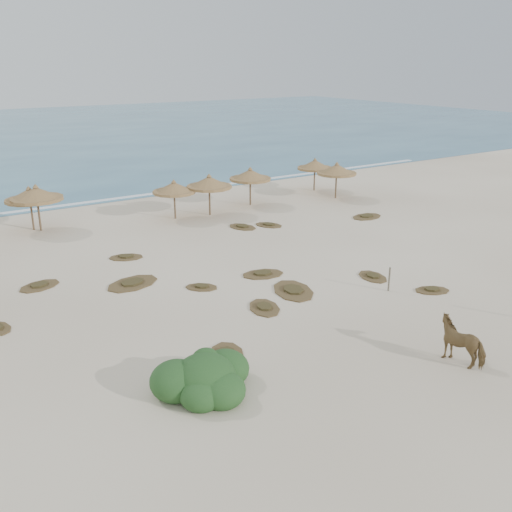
# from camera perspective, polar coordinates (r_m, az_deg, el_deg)

# --- Properties ---
(ground) EXTENTS (160.00, 160.00, 0.00)m
(ground) POSITION_cam_1_polar(r_m,az_deg,el_deg) (26.10, 5.06, -5.51)
(ground) COLOR beige
(ground) RESTS_ON ground
(foam_line) EXTENTS (70.00, 0.60, 0.01)m
(foam_line) POSITION_cam_1_polar(r_m,az_deg,el_deg) (48.19, -14.35, 5.51)
(foam_line) COLOR silver
(foam_line) RESTS_ON ground
(palapa_1) EXTENTS (4.07, 4.07, 3.17)m
(palapa_1) POSITION_cam_1_polar(r_m,az_deg,el_deg) (40.11, -21.10, 5.76)
(palapa_1) COLOR brown
(palapa_1) RESTS_ON ground
(palapa_2) EXTENTS (3.76, 3.76, 3.00)m
(palapa_2) POSITION_cam_1_polar(r_m,az_deg,el_deg) (40.48, -21.71, 5.61)
(palapa_2) COLOR brown
(palapa_2) RESTS_ON ground
(palapa_3) EXTENTS (3.72, 3.72, 2.84)m
(palapa_3) POSITION_cam_1_polar(r_m,az_deg,el_deg) (40.92, -8.20, 6.72)
(palapa_3) COLOR brown
(palapa_3) RESTS_ON ground
(palapa_4) EXTENTS (3.68, 3.68, 3.07)m
(palapa_4) POSITION_cam_1_polar(r_m,az_deg,el_deg) (41.58, -4.71, 7.30)
(palapa_4) COLOR brown
(palapa_4) RESTS_ON ground
(palapa_5) EXTENTS (3.85, 3.85, 3.02)m
(palapa_5) POSITION_cam_1_polar(r_m,az_deg,el_deg) (44.41, -0.58, 8.06)
(palapa_5) COLOR brown
(palapa_5) RESTS_ON ground
(palapa_6) EXTENTS (3.60, 3.60, 2.84)m
(palapa_6) POSITION_cam_1_polar(r_m,az_deg,el_deg) (49.85, 5.91, 9.02)
(palapa_6) COLOR brown
(palapa_6) RESTS_ON ground
(palapa_7) EXTENTS (3.39, 3.39, 3.00)m
(palapa_7) POSITION_cam_1_polar(r_m,az_deg,el_deg) (47.17, 8.07, 8.52)
(palapa_7) COLOR brown
(palapa_7) RESTS_ON ground
(horse) EXTENTS (1.32, 2.13, 1.67)m
(horse) POSITION_cam_1_polar(r_m,az_deg,el_deg) (22.93, 19.99, -8.01)
(horse) COLOR olive
(horse) RESTS_ON ground
(fence_post_far) EXTENTS (0.09, 0.09, 1.23)m
(fence_post_far) POSITION_cam_1_polar(r_m,az_deg,el_deg) (28.74, 13.18, -2.27)
(fence_post_far) COLOR brown
(fence_post_far) RESTS_ON ground
(bush) EXTENTS (3.61, 3.18, 1.62)m
(bush) POSITION_cam_1_polar(r_m,az_deg,el_deg) (19.94, -5.14, -12.11)
(bush) COLOR #2D5424
(bush) RESTS_ON ground
(scrub_1) EXTENTS (3.29, 2.62, 0.16)m
(scrub_1) POSITION_cam_1_polar(r_m,az_deg,el_deg) (29.68, -12.25, -2.67)
(scrub_1) COLOR brown
(scrub_1) RESTS_ON ground
(scrub_2) EXTENTS (1.93, 1.88, 0.16)m
(scrub_2) POSITION_cam_1_polar(r_m,az_deg,el_deg) (28.66, -5.47, -3.10)
(scrub_2) COLOR brown
(scrub_2) RESTS_ON ground
(scrub_3) EXTENTS (2.54, 1.96, 0.16)m
(scrub_3) POSITION_cam_1_polar(r_m,az_deg,el_deg) (30.24, 0.68, -1.80)
(scrub_3) COLOR brown
(scrub_3) RESTS_ON ground
(scrub_4) EXTENTS (1.59, 2.12, 0.16)m
(scrub_4) POSITION_cam_1_polar(r_m,az_deg,el_deg) (30.51, 11.59, -2.01)
(scrub_4) COLOR brown
(scrub_4) RESTS_ON ground
(scrub_5) EXTENTS (2.64, 1.87, 0.16)m
(scrub_5) POSITION_cam_1_polar(r_m,az_deg,el_deg) (42.13, 11.02, 3.90)
(scrub_5) COLOR brown
(scrub_5) RESTS_ON ground
(scrub_6) EXTENTS (2.46, 2.02, 0.16)m
(scrub_6) POSITION_cam_1_polar(r_m,az_deg,el_deg) (30.70, -20.84, -2.79)
(scrub_6) COLOR brown
(scrub_6) RESTS_ON ground
(scrub_7) EXTENTS (1.93, 2.42, 0.16)m
(scrub_7) POSITION_cam_1_polar(r_m,az_deg,el_deg) (38.79, -1.37, 2.94)
(scrub_7) COLOR brown
(scrub_7) RESTS_ON ground
(scrub_9) EXTENTS (1.97, 2.43, 0.16)m
(scrub_9) POSITION_cam_1_polar(r_m,az_deg,el_deg) (26.25, 0.84, -5.16)
(scrub_9) COLOR brown
(scrub_9) RESTS_ON ground
(scrub_10) EXTENTS (2.04, 2.31, 0.16)m
(scrub_10) POSITION_cam_1_polar(r_m,az_deg,el_deg) (39.23, 1.29, 3.13)
(scrub_10) COLOR brown
(scrub_10) RESTS_ON ground
(scrub_11) EXTENTS (2.09, 2.44, 0.16)m
(scrub_11) POSITION_cam_1_polar(r_m,az_deg,el_deg) (22.36, -2.94, -9.77)
(scrub_11) COLOR brown
(scrub_11) RESTS_ON ground
(scrub_12) EXTENTS (2.03, 1.76, 0.16)m
(scrub_12) POSITION_cam_1_polar(r_m,az_deg,el_deg) (29.47, 17.20, -3.27)
(scrub_12) COLOR brown
(scrub_12) RESTS_ON ground
(scrub_13) EXTENTS (2.27, 1.93, 0.16)m
(scrub_13) POSITION_cam_1_polar(r_m,az_deg,el_deg) (33.65, -12.86, -0.10)
(scrub_13) COLOR brown
(scrub_13) RESTS_ON ground
(scrub_14) EXTENTS (2.68, 3.33, 0.16)m
(scrub_14) POSITION_cam_1_polar(r_m,az_deg,el_deg) (28.18, 3.74, -3.45)
(scrub_14) COLOR brown
(scrub_14) RESTS_ON ground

